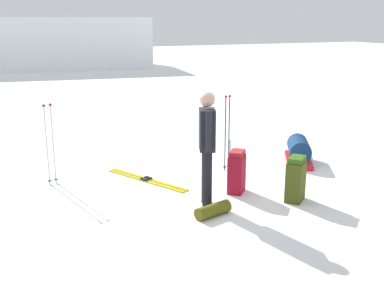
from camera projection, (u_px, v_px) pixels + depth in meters
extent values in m
plane|color=white|center=(192.00, 184.00, 7.94)|extent=(80.00, 80.00, 0.00)
cylinder|color=black|center=(207.00, 180.00, 6.86)|extent=(0.14, 0.14, 0.85)
cylinder|color=black|center=(206.00, 176.00, 7.06)|extent=(0.14, 0.14, 0.85)
cube|color=black|center=(207.00, 130.00, 6.78)|extent=(0.33, 0.40, 0.60)
cylinder|color=black|center=(208.00, 131.00, 6.54)|extent=(0.09, 0.09, 0.58)
cylinder|color=black|center=(206.00, 124.00, 7.00)|extent=(0.09, 0.09, 0.58)
sphere|color=tan|center=(207.00, 99.00, 6.66)|extent=(0.22, 0.22, 0.22)
cube|color=#B6A614|center=(148.00, 179.00, 8.18)|extent=(0.86, 1.62, 0.02)
cube|color=black|center=(148.00, 178.00, 8.17)|extent=(0.12, 0.15, 0.03)
cube|color=#B6A614|center=(144.00, 181.00, 8.10)|extent=(0.86, 1.62, 0.02)
cube|color=black|center=(144.00, 179.00, 8.09)|extent=(0.12, 0.15, 0.03)
cube|color=#3F4614|center=(296.00, 181.00, 7.16)|extent=(0.43, 0.41, 0.61)
cube|color=#335514|center=(297.00, 159.00, 7.07)|extent=(0.38, 0.37, 0.08)
cube|color=maroon|center=(237.00, 174.00, 7.51)|extent=(0.40, 0.41, 0.61)
cube|color=#A31E24|center=(237.00, 153.00, 7.43)|extent=(0.36, 0.36, 0.08)
cylinder|color=#B2B4C2|center=(47.00, 147.00, 7.78)|extent=(0.02, 0.02, 1.31)
sphere|color=#A51919|center=(44.00, 106.00, 7.61)|extent=(0.05, 0.05, 0.05)
cylinder|color=black|center=(50.00, 181.00, 7.93)|extent=(0.07, 0.07, 0.01)
cylinder|color=#B2B4C2|center=(53.00, 146.00, 7.85)|extent=(0.02, 0.02, 1.31)
sphere|color=#A51919|center=(50.00, 105.00, 7.68)|extent=(0.05, 0.05, 0.05)
cylinder|color=black|center=(56.00, 179.00, 8.00)|extent=(0.07, 0.07, 0.01)
cylinder|color=#241D2B|center=(225.00, 135.00, 8.53)|extent=(0.02, 0.02, 1.33)
sphere|color=#A51919|center=(226.00, 97.00, 8.35)|extent=(0.05, 0.05, 0.05)
cylinder|color=black|center=(225.00, 167.00, 8.68)|extent=(0.07, 0.07, 0.01)
cylinder|color=#241D2B|center=(229.00, 134.00, 8.59)|extent=(0.02, 0.02, 1.33)
sphere|color=#A51919|center=(230.00, 96.00, 8.41)|extent=(0.05, 0.05, 0.05)
cylinder|color=black|center=(228.00, 166.00, 8.74)|extent=(0.07, 0.07, 0.01)
cube|color=red|center=(298.00, 160.00, 9.15)|extent=(0.95, 1.18, 0.09)
cylinder|color=navy|center=(299.00, 148.00, 9.09)|extent=(0.74, 0.87, 0.40)
cylinder|color=#555213|center=(213.00, 210.00, 6.64)|extent=(0.58, 0.32, 0.18)
cylinder|color=#ADBCC3|center=(230.00, 146.00, 9.88)|extent=(0.07, 0.07, 0.26)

